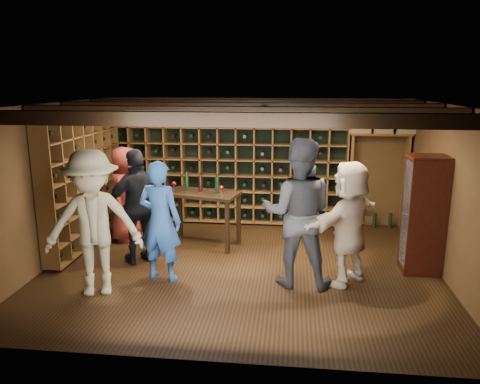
# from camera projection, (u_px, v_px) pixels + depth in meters

# --- Properties ---
(ground) EXTENTS (6.00, 6.00, 0.00)m
(ground) POSITION_uv_depth(u_px,v_px,m) (241.00, 268.00, 7.26)
(ground) COLOR black
(ground) RESTS_ON ground
(room_shell) EXTENTS (6.00, 6.00, 6.00)m
(room_shell) POSITION_uv_depth(u_px,v_px,m) (241.00, 110.00, 6.74)
(room_shell) COLOR #4E331A
(room_shell) RESTS_ON ground
(wine_rack_back) EXTENTS (4.65, 0.30, 2.20)m
(wine_rack_back) POSITION_uv_depth(u_px,v_px,m) (227.00, 167.00, 9.30)
(wine_rack_back) COLOR brown
(wine_rack_back) RESTS_ON ground
(wine_rack_left) EXTENTS (0.30, 2.65, 2.20)m
(wine_rack_left) POSITION_uv_depth(u_px,v_px,m) (84.00, 180.00, 8.10)
(wine_rack_left) COLOR brown
(wine_rack_left) RESTS_ON ground
(crate_shelf) EXTENTS (1.20, 0.32, 2.07)m
(crate_shelf) POSITION_uv_depth(u_px,v_px,m) (380.00, 149.00, 8.87)
(crate_shelf) COLOR brown
(crate_shelf) RESTS_ON ground
(display_cabinet) EXTENTS (0.55, 0.50, 1.75)m
(display_cabinet) POSITION_uv_depth(u_px,v_px,m) (423.00, 217.00, 6.96)
(display_cabinet) COLOR black
(display_cabinet) RESTS_ON ground
(man_blue_shirt) EXTENTS (0.71, 0.54, 1.76)m
(man_blue_shirt) POSITION_uv_depth(u_px,v_px,m) (160.00, 221.00, 6.68)
(man_blue_shirt) COLOR navy
(man_blue_shirt) RESTS_ON ground
(man_grey_suit) EXTENTS (1.06, 0.85, 2.09)m
(man_grey_suit) POSITION_uv_depth(u_px,v_px,m) (298.00, 213.00, 6.47)
(man_grey_suit) COLOR black
(man_grey_suit) RESTS_ON ground
(guest_red_floral) EXTENTS (0.59, 0.86, 1.71)m
(guest_red_floral) POSITION_uv_depth(u_px,v_px,m) (125.00, 194.00, 8.36)
(guest_red_floral) COLOR maroon
(guest_red_floral) RESTS_ON ground
(guest_woman_black) EXTENTS (1.11, 1.01, 1.82)m
(guest_woman_black) POSITION_uv_depth(u_px,v_px,m) (139.00, 207.00, 7.31)
(guest_woman_black) COLOR black
(guest_woman_black) RESTS_ON ground
(guest_khaki) EXTENTS (1.43, 1.05, 1.98)m
(guest_khaki) POSITION_uv_depth(u_px,v_px,m) (93.00, 223.00, 6.20)
(guest_khaki) COLOR #7B7255
(guest_khaki) RESTS_ON ground
(guest_beige) EXTENTS (1.47, 1.59, 1.77)m
(guest_beige) POSITION_uv_depth(u_px,v_px,m) (349.00, 223.00, 6.57)
(guest_beige) COLOR tan
(guest_beige) RESTS_ON ground
(tasting_table) EXTENTS (1.38, 0.93, 1.23)m
(tasting_table) POSITION_uv_depth(u_px,v_px,m) (202.00, 199.00, 8.11)
(tasting_table) COLOR black
(tasting_table) RESTS_ON ground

